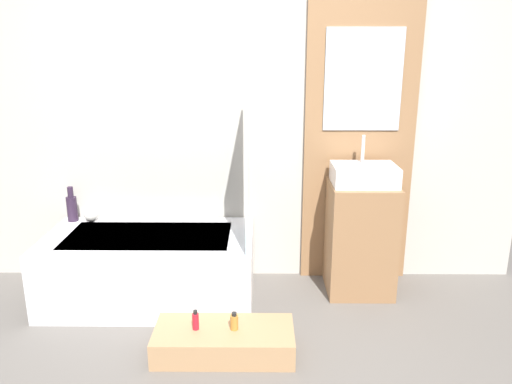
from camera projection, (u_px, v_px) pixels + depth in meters
The scene contains 11 objects.
wall_tiled_back at pixel (244, 111), 3.69m from camera, with size 4.20×0.06×2.60m, color #B7B2A8.
wall_wood_accent at pixel (361, 110), 3.63m from camera, with size 0.81×0.04×2.60m.
bathtub at pixel (151, 267), 3.56m from camera, with size 1.45×0.78×0.49m.
glass_shower_screen at pixel (247, 164), 3.26m from camera, with size 0.01×0.58×1.06m, color silver.
wooden_step_bench at pixel (224, 341), 2.95m from camera, with size 0.82×0.37×0.16m, color #A87F56.
vanity_cabinet at pixel (360, 238), 3.65m from camera, with size 0.47×0.45×0.82m, color #8E6642.
sink at pixel (364, 174), 3.51m from camera, with size 0.45×0.33×0.33m.
vase_tall_dark at pixel (72, 207), 3.76m from camera, with size 0.08×0.08×0.27m.
vase_round_light at pixel (91, 215), 3.76m from camera, with size 0.10×0.10×0.10m, color silver.
bottle_soap_primary at pixel (196, 321), 2.92m from camera, with size 0.04×0.04×0.12m.
bottle_soap_secondary at pixel (234, 322), 2.92m from camera, with size 0.05×0.05×0.11m.
Camera 1 is at (0.12, -2.13, 1.75)m, focal length 35.00 mm.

